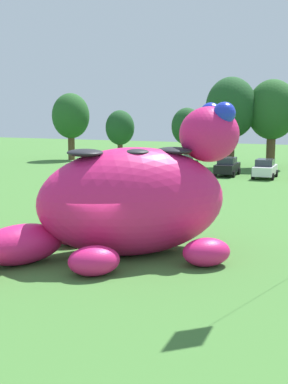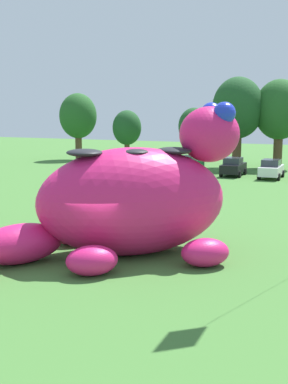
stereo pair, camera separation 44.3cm
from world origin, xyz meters
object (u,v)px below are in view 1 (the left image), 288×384
object	(u,v)px
spectator_mid_field	(156,198)
car_white	(265,169)
car_green	(183,164)
car_black	(227,166)
car_orange	(146,163)
giant_inflatable_creature	(133,200)

from	to	relation	value
spectator_mid_field	car_white	bearing A→B (deg)	82.94
car_green	spectator_mid_field	distance (m)	20.08
spectator_mid_field	car_black	bearing A→B (deg)	93.83
car_orange	car_black	bearing A→B (deg)	3.04
car_black	car_white	distance (m)	3.62
car_orange	giant_inflatable_creature	bearing A→B (deg)	-65.69
giant_inflatable_creature	car_white	size ratio (longest dim) A/B	2.68
car_black	spectator_mid_field	size ratio (longest dim) A/B	2.46
giant_inflatable_creature	spectator_mid_field	size ratio (longest dim) A/B	6.58
giant_inflatable_creature	car_green	size ratio (longest dim) A/B	2.73
car_green	car_black	world-z (taller)	same
car_orange	car_green	bearing A→B (deg)	8.31
car_green	spectator_mid_field	world-z (taller)	car_green
giant_inflatable_creature	spectator_mid_field	world-z (taller)	giant_inflatable_creature
car_green	car_white	size ratio (longest dim) A/B	0.98
car_black	giant_inflatable_creature	bearing A→B (deg)	-81.58
car_black	car_white	bearing A→B (deg)	-5.68
car_orange	spectator_mid_field	bearing A→B (deg)	-63.12
car_orange	car_white	bearing A→B (deg)	0.37
giant_inflatable_creature	car_orange	size ratio (longest dim) A/B	2.66
car_orange	spectator_mid_field	size ratio (longest dim) A/B	2.48
car_white	car_black	bearing A→B (deg)	174.32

